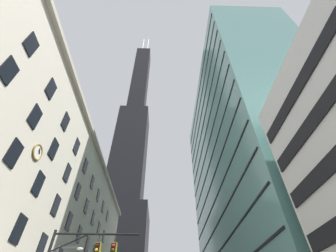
% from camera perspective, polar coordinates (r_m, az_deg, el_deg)
% --- Properties ---
extents(station_building, '(13.74, 57.45, 27.03)m').
position_cam_1_polar(station_building, '(41.18, -30.58, -20.92)').
color(station_building, beige).
rests_on(station_building, ground).
extents(dark_skyscraper, '(26.72, 26.72, 226.58)m').
position_cam_1_polar(dark_skyscraper, '(128.88, -10.45, -12.28)').
color(dark_skyscraper, black).
rests_on(dark_skyscraper, ground).
extents(glass_office_midrise, '(16.01, 45.95, 55.46)m').
position_cam_1_polar(glass_office_midrise, '(51.66, 19.22, -10.18)').
color(glass_office_midrise, slate).
rests_on(glass_office_midrise, ground).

